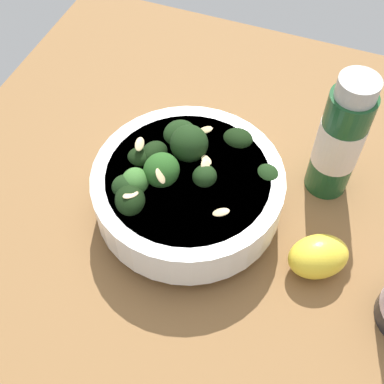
# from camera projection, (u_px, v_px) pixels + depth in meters

# --- Properties ---
(ground_plane) EXTENTS (0.67, 0.67, 0.04)m
(ground_plane) POSITION_uv_depth(u_px,v_px,m) (200.00, 195.00, 0.65)
(ground_plane) COLOR brown
(bowl_of_broccoli) EXTENTS (0.22, 0.22, 0.11)m
(bowl_of_broccoli) POSITION_uv_depth(u_px,v_px,m) (190.00, 188.00, 0.58)
(bowl_of_broccoli) COLOR white
(bowl_of_broccoli) RESTS_ON ground_plane
(lemon_wedge) EXTENTS (0.08, 0.08, 0.05)m
(lemon_wedge) POSITION_uv_depth(u_px,v_px,m) (318.00, 257.00, 0.55)
(lemon_wedge) COLOR yellow
(lemon_wedge) RESTS_ON ground_plane
(bottle_tall) EXTENTS (0.05, 0.05, 0.17)m
(bottle_tall) POSITION_uv_depth(u_px,v_px,m) (340.00, 140.00, 0.57)
(bottle_tall) COLOR #194723
(bottle_tall) RESTS_ON ground_plane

